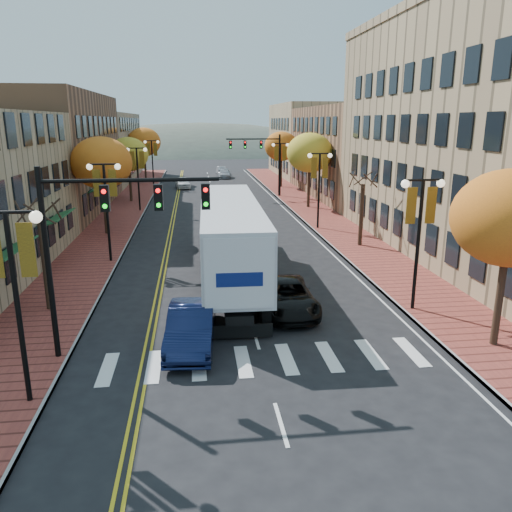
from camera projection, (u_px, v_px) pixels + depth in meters
name	position (u px, v px, depth m)	size (l,w,h in m)	color
ground	(271.00, 389.00, 16.28)	(200.00, 200.00, 0.00)	black
sidewalk_left	(122.00, 214.00, 46.32)	(4.00, 85.00, 0.15)	brown
sidewalk_right	(312.00, 210.00, 48.46)	(4.00, 85.00, 0.15)	brown
building_left_mid	(37.00, 153.00, 47.30)	(12.00, 24.00, 11.00)	brown
building_left_far	(89.00, 148.00, 71.44)	(12.00, 26.00, 9.50)	#9E8966
building_right_mid	(375.00, 152.00, 57.39)	(15.00, 24.00, 10.00)	brown
building_right_far	(326.00, 140.00, 78.33)	(15.00, 20.00, 11.00)	#9E8966
tree_left_a	(45.00, 264.00, 22.28)	(0.28, 0.28, 4.20)	#382619
tree_left_b	(102.00, 163.00, 36.77)	(4.48, 4.48, 7.21)	#382619
tree_left_c	(128.00, 154.00, 52.19)	(4.16, 4.16, 6.69)	#382619
tree_left_d	(144.00, 142.00, 69.29)	(4.61, 4.61, 7.42)	#382619
tree_right_a	(510.00, 218.00, 17.94)	(4.16, 4.16, 6.69)	#382619
tree_right_b	(361.00, 215.00, 34.00)	(0.28, 0.28, 4.20)	#382619
tree_right_c	(310.00, 153.00, 48.49)	(4.48, 4.48, 7.21)	#382619
tree_right_d	(281.00, 146.00, 63.85)	(4.35, 4.35, 7.00)	#382619
lamp_left_a	(13.00, 271.00, 14.26)	(1.96, 0.36, 6.05)	black
lamp_left_b	(106.00, 193.00, 29.59)	(1.96, 0.36, 6.05)	black
lamp_left_c	(137.00, 167.00, 46.83)	(1.96, 0.36, 6.05)	black
lamp_left_d	(152.00, 154.00, 64.07)	(1.96, 0.36, 6.05)	black
lamp_right_a	(420.00, 219.00, 21.79)	(1.96, 0.36, 6.05)	black
lamp_right_b	(319.00, 176.00, 39.03)	(1.96, 0.36, 6.05)	black
lamp_right_c	(280.00, 159.00, 56.27)	(1.96, 0.36, 6.05)	black
traffic_mast_near	(102.00, 227.00, 17.21)	(6.10, 0.35, 7.00)	black
traffic_mast_far	(263.00, 153.00, 55.86)	(6.10, 0.34, 7.00)	black
semi_truck	(229.00, 232.00, 27.18)	(3.27, 17.85, 4.45)	black
navy_sedan	(191.00, 327.00, 19.13)	(1.71, 4.91, 1.62)	black
black_suv	(287.00, 296.00, 22.71)	(2.40, 5.21, 1.45)	black
car_far_white	(183.00, 183.00, 64.42)	(1.73, 4.31, 1.47)	white
car_far_silver	(224.00, 174.00, 76.06)	(1.86, 4.57, 1.33)	#A2A3A9
car_far_oncoming	(221.00, 170.00, 81.44)	(1.35, 3.87, 1.28)	#B2B1B9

